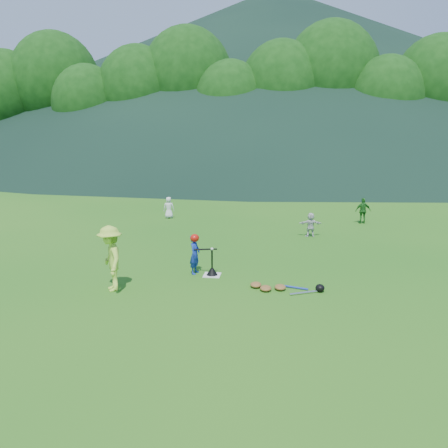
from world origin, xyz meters
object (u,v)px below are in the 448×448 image
adult_coach (111,258)px  fielder_a (169,208)px  fielder_d (311,225)px  batting_tee (212,271)px  fielder_c (363,211)px  home_plate (212,275)px  batter_child (195,254)px  equipment_pile (280,287)px

adult_coach → fielder_a: 9.26m
adult_coach → fielder_d: (5.15, 6.36, -0.35)m
adult_coach → batting_tee: (2.24, 1.42, -0.67)m
fielder_a → fielder_c: bearing=168.1°
home_plate → batting_tee: size_ratio=0.66×
batter_child → equipment_pile: (2.31, -1.00, -0.47)m
home_plate → fielder_d: size_ratio=0.50×
fielder_c → equipment_pile: 9.23m
adult_coach → fielder_c: adult_coach is taller
home_plate → equipment_pile: equipment_pile is taller
adult_coach → fielder_a: (-0.94, 9.20, -0.32)m
batter_child → fielder_c: (5.75, 7.56, 0.01)m
adult_coach → equipment_pile: adult_coach is taller
batting_tee → equipment_pile: size_ratio=0.38×
home_plate → adult_coach: bearing=-147.8°
adult_coach → batter_child: bearing=100.7°
batter_child → fielder_a: batter_child is taller
batter_child → equipment_pile: 2.56m
batter_child → fielder_c: bearing=-26.2°
batter_child → adult_coach: adult_coach is taller
home_plate → fielder_d: bearing=59.6°
batter_child → batting_tee: (0.49, -0.12, -0.41)m
home_plate → batting_tee: bearing=0.0°
home_plate → fielder_a: (-3.19, 7.79, 0.47)m
fielder_c → fielder_d: size_ratio=1.21×
batter_child → fielder_d: bearing=-24.1°
batting_tee → fielder_a: bearing=112.3°
fielder_a → fielder_d: (6.09, -2.84, -0.03)m
home_plate → fielder_c: size_ratio=0.41×
home_plate → fielder_c: (5.26, 7.68, 0.54)m
fielder_d → fielder_a: bearing=-32.2°
batting_tee → adult_coach: bearing=-147.8°
fielder_c → fielder_d: 3.60m
fielder_a → fielder_d: 6.72m
home_plate → fielder_d: 5.75m
fielder_d → batting_tee: fielder_d is taller
fielder_a → home_plate: bearing=101.2°
fielder_a → equipment_pile: fielder_a is taller
batter_child → equipment_pile: batter_child is taller
batter_child → fielder_c: size_ratio=0.98×
equipment_pile → adult_coach: bearing=-172.5°
home_plate → fielder_a: 8.43m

